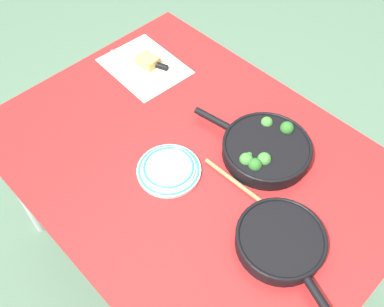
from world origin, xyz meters
The scene contains 9 objects.
ground_plane centered at (0.00, 0.00, 0.00)m, with size 14.00×14.00×0.00m, color #51755B.
dining_table_red centered at (0.00, 0.00, 0.67)m, with size 1.34×1.00×0.75m.
skillet_broccoli centered at (0.16, 0.18, 0.78)m, with size 0.44×0.30×0.08m.
skillet_eggs centered at (0.41, -0.04, 0.77)m, with size 0.40×0.26×0.05m.
wooden_spoon centered at (0.28, 0.03, 0.75)m, with size 0.38×0.04×0.02m.
parchment_sheet centered at (-0.46, 0.18, 0.75)m, with size 0.34×0.27×0.00m.
grater_knife centered at (-0.47, 0.20, 0.75)m, with size 0.25×0.12×0.02m.
cheese_block centered at (-0.46, 0.20, 0.76)m, with size 0.09×0.07×0.04m.
dinner_plate_stack centered at (-0.01, -0.10, 0.76)m, with size 0.21×0.21×0.03m.
Camera 1 is at (0.62, -0.60, 1.89)m, focal length 40.00 mm.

